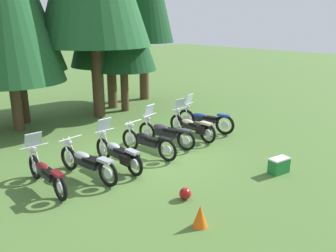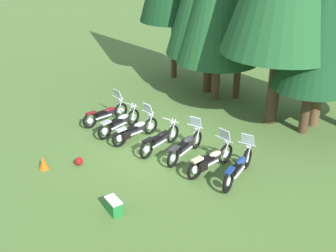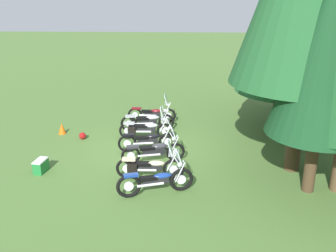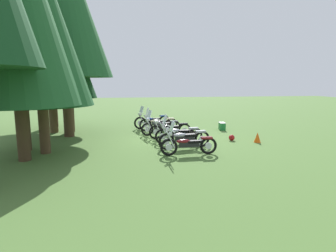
{
  "view_description": "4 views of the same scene",
  "coord_description": "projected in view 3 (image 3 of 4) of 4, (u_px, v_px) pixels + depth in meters",
  "views": [
    {
      "loc": [
        -6.38,
        -8.23,
        4.11
      ],
      "look_at": [
        0.57,
        -0.44,
        0.97
      ],
      "focal_mm": 37.38,
      "sensor_mm": 36.0,
      "label": 1
    },
    {
      "loc": [
        10.17,
        -8.93,
        7.44
      ],
      "look_at": [
        0.06,
        0.36,
        0.86
      ],
      "focal_mm": 43.62,
      "sensor_mm": 36.0,
      "label": 2
    },
    {
      "loc": [
        13.69,
        1.29,
        6.04
      ],
      "look_at": [
        -0.96,
        0.69,
        0.66
      ],
      "focal_mm": 41.18,
      "sensor_mm": 36.0,
      "label": 3
    },
    {
      "loc": [
        -13.25,
        2.42,
        2.77
      ],
      "look_at": [
        0.47,
        0.0,
        0.56
      ],
      "focal_mm": 29.04,
      "sensor_mm": 36.0,
      "label": 4
    }
  ],
  "objects": [
    {
      "name": "ground_plane",
      "position": [
        149.0,
        150.0,
        14.97
      ],
      "size": [
        80.0,
        80.0,
        0.0
      ],
      "primitive_type": "plane",
      "color": "#4C7033"
    },
    {
      "name": "motorcycle_0",
      "position": [
        153.0,
        113.0,
        17.91
      ],
      "size": [
        0.75,
        2.25,
        1.35
      ],
      "rotation": [
        0.0,
        0.0,
        1.55
      ],
      "color": "black",
      "rests_on": "ground_plane"
    },
    {
      "name": "motorcycle_1",
      "position": [
        148.0,
        121.0,
        16.87
      ],
      "size": [
        0.77,
        2.35,
        1.01
      ],
      "rotation": [
        0.0,
        0.0,
        1.73
      ],
      "color": "black",
      "rests_on": "ground_plane"
    },
    {
      "name": "motorcycle_2",
      "position": [
        145.0,
        128.0,
        15.92
      ],
      "size": [
        0.66,
        2.26,
        1.36
      ],
      "rotation": [
        0.0,
        0.0,
        1.59
      ],
      "color": "black",
      "rests_on": "ground_plane"
    },
    {
      "name": "motorcycle_3",
      "position": [
        148.0,
        140.0,
        14.75
      ],
      "size": [
        0.74,
        2.25,
        1.01
      ],
      "rotation": [
        0.0,
        0.0,
        1.74
      ],
      "color": "black",
      "rests_on": "ground_plane"
    },
    {
      "name": "motorcycle_4",
      "position": [
        154.0,
        150.0,
        13.77
      ],
      "size": [
        0.81,
        2.28,
        1.36
      ],
      "rotation": [
        0.0,
        0.0,
        1.81
      ],
      "color": "black",
      "rests_on": "ground_plane"
    },
    {
      "name": "motorcycle_5",
      "position": [
        149.0,
        166.0,
        12.6
      ],
      "size": [
        0.76,
        2.27,
        1.37
      ],
      "rotation": [
        0.0,
        0.0,
        1.58
      ],
      "color": "black",
      "rests_on": "ground_plane"
    },
    {
      "name": "motorcycle_6",
      "position": [
        156.0,
        180.0,
        11.69
      ],
      "size": [
        0.91,
        2.33,
        1.39
      ],
      "rotation": [
        0.0,
        0.0,
        1.87
      ],
      "color": "black",
      "rests_on": "ground_plane"
    },
    {
      "name": "pine_tree_2",
      "position": [
        291.0,
        10.0,
        14.89
      ],
      "size": [
        3.91,
        3.91,
        8.35
      ],
      "color": "#4C3823",
      "rests_on": "ground_plane"
    },
    {
      "name": "pine_tree_3",
      "position": [
        318.0,
        11.0,
        14.29
      ],
      "size": [
        3.68,
        3.68,
        8.06
      ],
      "color": "#42301E",
      "rests_on": "ground_plane"
    },
    {
      "name": "pine_tree_5",
      "position": [
        326.0,
        55.0,
        10.59
      ],
      "size": [
        3.01,
        3.01,
        6.6
      ],
      "color": "#42301E",
      "rests_on": "ground_plane"
    },
    {
      "name": "picnic_cooler",
      "position": [
        41.0,
        166.0,
        13.18
      ],
      "size": [
        0.64,
        0.4,
        0.45
      ],
      "color": "#1E7233",
      "rests_on": "ground_plane"
    },
    {
      "name": "traffic_cone",
      "position": [
        62.0,
        128.0,
        16.57
      ],
      "size": [
        0.32,
        0.32,
        0.48
      ],
      "primitive_type": "cone",
      "color": "#EA590F",
      "rests_on": "ground_plane"
    },
    {
      "name": "dropped_helmet",
      "position": [
        83.0,
        136.0,
        16.02
      ],
      "size": [
        0.29,
        0.29,
        0.29
      ],
      "primitive_type": "sphere",
      "color": "maroon",
      "rests_on": "ground_plane"
    }
  ]
}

